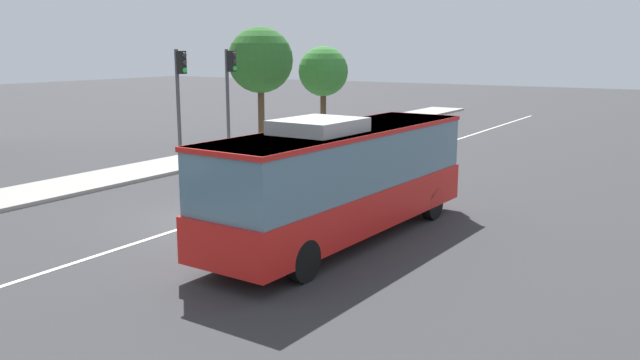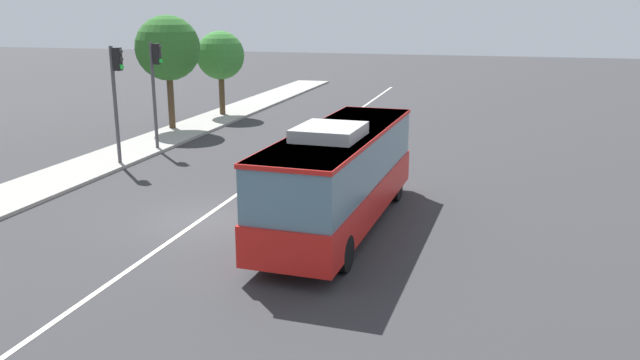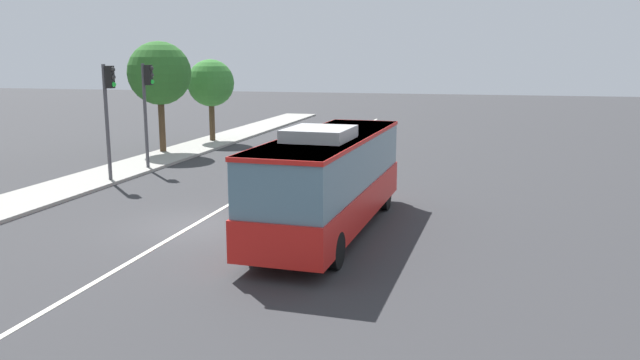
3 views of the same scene
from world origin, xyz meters
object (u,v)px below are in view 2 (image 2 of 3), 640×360
transit_bus (340,172)px  street_tree_kerbside_centre (168,48)px  street_tree_kerbside_right (220,56)px  traffic_light_mid_block (117,85)px  traffic_light_far_corner (156,77)px

transit_bus → street_tree_kerbside_centre: 19.25m
street_tree_kerbside_right → street_tree_kerbside_centre: bearing=172.2°
street_tree_kerbside_centre → street_tree_kerbside_right: street_tree_kerbside_centre is taller
traffic_light_mid_block → street_tree_kerbside_right: (13.65, 1.31, 0.28)m
traffic_light_far_corner → street_tree_kerbside_centre: street_tree_kerbside_centre is taller
transit_bus → traffic_light_far_corner: bearing=54.8°
transit_bus → street_tree_kerbside_right: (19.04, 12.50, 2.03)m
transit_bus → traffic_light_mid_block: (5.39, 11.19, 1.75)m
traffic_light_far_corner → street_tree_kerbside_right: bearing=92.0°
transit_bus → traffic_light_far_corner: traffic_light_far_corner is taller
street_tree_kerbside_centre → street_tree_kerbside_right: 5.43m
transit_bus → street_tree_kerbside_centre: bearing=46.5°
traffic_light_far_corner → traffic_light_mid_block: bearing=-95.3°
street_tree_kerbside_centre → street_tree_kerbside_right: (5.33, -0.73, -0.74)m
traffic_light_mid_block → traffic_light_far_corner: size_ratio=1.00×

